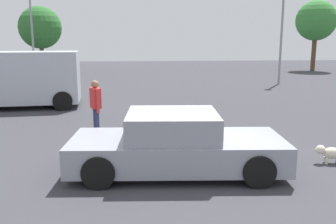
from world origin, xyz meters
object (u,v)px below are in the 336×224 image
light_post_near (282,19)px  light_post_mid (31,12)px  sedan_foreground (176,145)px  van_white (18,78)px  pedestrian (96,103)px  dog (330,152)px

light_post_near → light_post_mid: bearing=161.0°
sedan_foreground → van_white: 9.78m
pedestrian → light_post_mid: light_post_mid is taller
light_post_mid → sedan_foreground: bearing=-68.3°
van_white → light_post_mid: light_post_mid is taller
van_white → light_post_mid: size_ratio=0.71×
van_white → light_post_mid: bearing=96.9°
sedan_foreground → light_post_mid: light_post_mid is taller
sedan_foreground → dog: (3.54, 0.20, -0.34)m
dog → light_post_near: (4.70, 14.49, 3.75)m
light_post_mid → van_white: bearing=-78.4°
dog → pedestrian: 6.31m
dog → van_white: van_white is taller
sedan_foreground → light_post_near: bearing=65.1°
van_white → sedan_foreground: bearing=-60.0°
dog → light_post_mid: bearing=-48.7°
dog → light_post_near: bearing=-96.7°
dog → light_post_mid: light_post_mid is taller
sedan_foreground → dog: sedan_foreground is taller
dog → light_post_mid: 23.65m
dog → light_post_near: 15.69m
sedan_foreground → light_post_mid: size_ratio=0.65×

